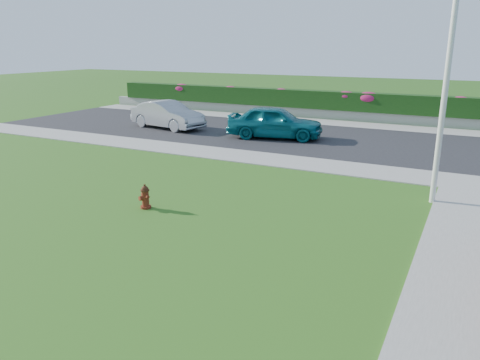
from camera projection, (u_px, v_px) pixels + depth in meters
The scene contains 17 objects.
ground at pixel (131, 243), 10.90m from camera, with size 120.00×120.00×0.00m, color black.
street_far at pixel (228, 131), 25.05m from camera, with size 26.00×8.00×0.04m, color black.
sidewalk_far at pixel (156, 146), 21.21m from camera, with size 24.00×2.00×0.04m, color gray.
curb_corner at pixel (474, 183), 15.53m from camera, with size 2.00×2.00×0.04m, color gray.
sidewalk_beyond at pixel (328, 123), 27.58m from camera, with size 34.00×2.00×0.04m, color gray.
retaining_wall at pixel (336, 115), 28.78m from camera, with size 34.00×0.40×0.60m, color gray.
hedge at pixel (337, 101), 28.63m from camera, with size 32.00×0.90×1.10m, color black.
fire_hydrant at pixel (145, 197), 13.14m from camera, with size 0.36×0.35×0.70m.
sedan_teal at pixel (275, 122), 22.73m from camera, with size 1.85×4.60×1.57m, color #0D5E68.
sedan_silver at pixel (167, 115), 25.46m from camera, with size 1.54×4.42×1.46m, color #96999D.
utility_pole at pixel (444, 103), 12.94m from camera, with size 0.16×0.16×5.79m, color silver.
flower_clump_a at pixel (182, 88), 33.40m from camera, with size 1.27×0.81×0.63m, color #AD1D58.
flower_clump_b at pixel (230, 90), 31.66m from camera, with size 1.06×0.68×0.53m, color #AD1D58.
flower_clump_c at pixel (281, 92), 30.04m from camera, with size 1.02×0.66×0.51m, color #AD1D58.
flower_clump_d at pixel (346, 96), 28.19m from camera, with size 1.15×0.74×0.58m, color #AD1D58.
flower_clump_e at pixel (368, 98), 27.63m from camera, with size 1.38×0.88×0.69m, color #AD1D58.
flower_clump_f at pixel (460, 101), 25.44m from camera, with size 1.03×0.66×0.51m, color #AD1D58.
Camera 1 is at (6.85, -7.79, 4.45)m, focal length 35.00 mm.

